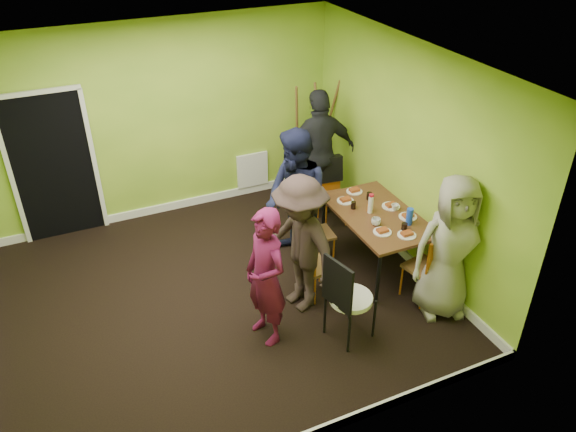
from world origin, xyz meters
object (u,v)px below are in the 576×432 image
object	(u,v)px
dining_table	(378,218)
person_standing	(266,278)
orange_bottle	(368,208)
easel	(314,140)
chair_front_end	(429,264)
person_left_near	(300,245)
person_front_end	(450,248)
chair_back_end	(330,176)
person_back_end	(319,154)
chair_left_near	(313,261)
thermos	(371,205)
blue_bottle	(410,217)
chair_left_far	(314,229)
chair_bentwood	(346,295)
person_left_far	(296,200)

from	to	relation	value
dining_table	person_standing	world-z (taller)	person_standing
dining_table	orange_bottle	xyz separation A→B (m)	(-0.07, 0.12, 0.10)
easel	chair_front_end	bearing A→B (deg)	-88.96
person_left_near	person_front_end	size ratio (longest dim) A/B	0.97
easel	person_standing	size ratio (longest dim) A/B	1.15
chair_back_end	chair_front_end	world-z (taller)	chair_back_end
easel	person_back_end	size ratio (longest dim) A/B	0.97
orange_bottle	chair_left_near	bearing A→B (deg)	-158.55
thermos	blue_bottle	distance (m)	0.51
dining_table	chair_front_end	bearing A→B (deg)	-79.30
chair_left_near	chair_left_far	bearing A→B (deg)	143.13
orange_bottle	chair_bentwood	bearing A→B (deg)	-129.48
chair_left_near	dining_table	bearing A→B (deg)	93.92
blue_bottle	person_front_end	xyz separation A→B (m)	(0.02, -0.74, 0.01)
chair_front_end	person_back_end	world-z (taller)	person_back_end
easel	person_left_near	world-z (taller)	easel
thermos	person_back_end	size ratio (longest dim) A/B	0.12
dining_table	chair_left_far	bearing A→B (deg)	151.91
chair_front_end	person_left_far	distance (m)	1.77
chair_left_far	person_front_end	distance (m)	1.77
chair_left_near	person_standing	bearing A→B (deg)	-71.45
chair_bentwood	person_front_end	world-z (taller)	person_front_end
dining_table	easel	distance (m)	2.04
chair_left_near	chair_bentwood	size ratio (longest dim) A/B	0.82
chair_bentwood	person_left_far	world-z (taller)	person_left_far
thermos	blue_bottle	size ratio (longest dim) A/B	1.07
person_back_end	orange_bottle	bearing A→B (deg)	90.07
person_front_end	easel	bearing A→B (deg)	109.39
chair_left_near	person_left_near	distance (m)	0.41
dining_table	person_front_end	bearing A→B (deg)	-78.12
chair_left_far	chair_back_end	distance (m)	1.16
easel	blue_bottle	bearing A→B (deg)	-87.65
chair_left_far	person_left_far	distance (m)	0.48
blue_bottle	person_standing	size ratio (longest dim) A/B	0.14
chair_front_end	person_front_end	distance (m)	0.41
person_back_end	chair_back_end	bearing A→B (deg)	111.82
blue_bottle	person_back_end	distance (m)	1.84
chair_back_end	person_back_end	distance (m)	0.35
chair_front_end	person_front_end	world-z (taller)	person_front_end
orange_bottle	person_left_near	size ratio (longest dim) A/B	0.05
chair_left_far	person_back_end	distance (m)	1.34
blue_bottle	person_front_end	bearing A→B (deg)	-88.55
chair_left_near	person_left_near	bearing A→B (deg)	-79.48
blue_bottle	person_front_end	size ratio (longest dim) A/B	0.12
chair_left_far	person_front_end	bearing A→B (deg)	36.73
easel	thermos	bearing A→B (deg)	-95.41
person_standing	person_front_end	world-z (taller)	person_front_end
easel	person_front_end	xyz separation A→B (m)	(0.12, -3.11, -0.03)
easel	person_left_near	xyz separation A→B (m)	(-1.34, -2.35, -0.06)
chair_back_end	thermos	world-z (taller)	thermos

